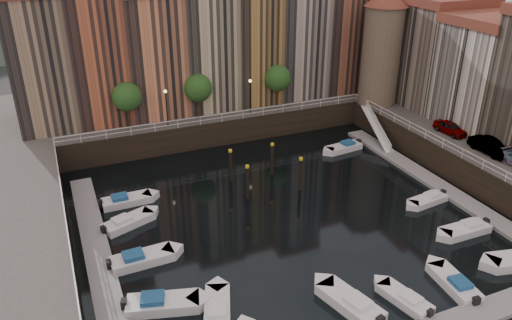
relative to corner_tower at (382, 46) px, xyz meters
name	(u,v)px	position (x,y,z in m)	size (l,w,h in m)	color
ground	(282,212)	(-20.00, -14.50, -10.19)	(200.00, 200.00, 0.00)	black
quay_far	(197,107)	(-20.00, 11.50, -8.69)	(80.00, 20.00, 3.00)	black
dock_left	(99,259)	(-36.20, -15.50, -10.02)	(2.00, 28.00, 0.35)	gray
dock_right	(433,182)	(-3.80, -15.50, -10.02)	(2.00, 28.00, 0.35)	gray
far_terrace	(225,37)	(-16.69, 9.00, 0.76)	(48.70, 10.30, 17.50)	#8F735B
right_terrace	(492,67)	(6.50, -10.70, -0.64)	(9.30, 24.30, 14.00)	#7D6E5F
corner_tower	(382,46)	(0.00, 0.00, 0.00)	(5.20, 5.20, 13.80)	#6B5B4C
promenade_trees	(204,87)	(-21.33, 3.70, -3.61)	(21.20, 3.20, 5.20)	black
street_lamps	(209,95)	(-21.00, 2.70, -4.30)	(10.36, 0.36, 4.18)	black
railings	(261,153)	(-20.00, -9.62, -6.41)	(36.08, 34.04, 0.52)	white
gangway	(377,127)	(-2.90, -4.50, -8.28)	(2.78, 8.32, 3.73)	white
mooring_pilings	(263,171)	(-19.65, -9.24, -8.54)	(5.89, 4.70, 3.78)	black
boat_left_1	(161,304)	(-32.98, -22.53, -9.79)	(5.30, 3.14, 1.19)	silver
boat_left_2	(141,259)	(-33.25, -17.02, -9.80)	(5.08, 2.02, 1.16)	silver
boat_left_3	(127,222)	(-33.28, -11.35, -9.83)	(4.79, 3.19, 1.08)	silver
boat_left_4	(125,201)	(-32.78, -7.58, -9.83)	(4.76, 1.81, 1.09)	silver
boat_right_1	(466,229)	(-7.34, -23.62, -9.84)	(4.64, 1.72, 1.06)	silver
boat_right_2	(428,200)	(-6.82, -18.37, -9.87)	(4.25, 1.99, 0.96)	silver
boat_right_4	(344,147)	(-7.62, -5.15, -9.84)	(4.63, 2.15, 1.04)	silver
boat_near_1	(351,303)	(-21.16, -27.54, -9.79)	(3.07, 5.38, 1.20)	silver
boat_near_2	(405,299)	(-17.46, -28.57, -9.87)	(2.38, 4.31, 0.96)	silver
boat_near_3	(455,284)	(-13.21, -28.64, -9.83)	(2.11, 4.74, 1.07)	silver
car_a	(450,129)	(1.18, -11.63, -6.53)	(1.56, 3.88, 1.32)	gray
car_b	(490,147)	(1.17, -17.08, -6.46)	(1.55, 4.45, 1.47)	gray
boat_extra_156	(217,310)	(-29.68, -24.56, -9.83)	(3.08, 4.78, 1.08)	silver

